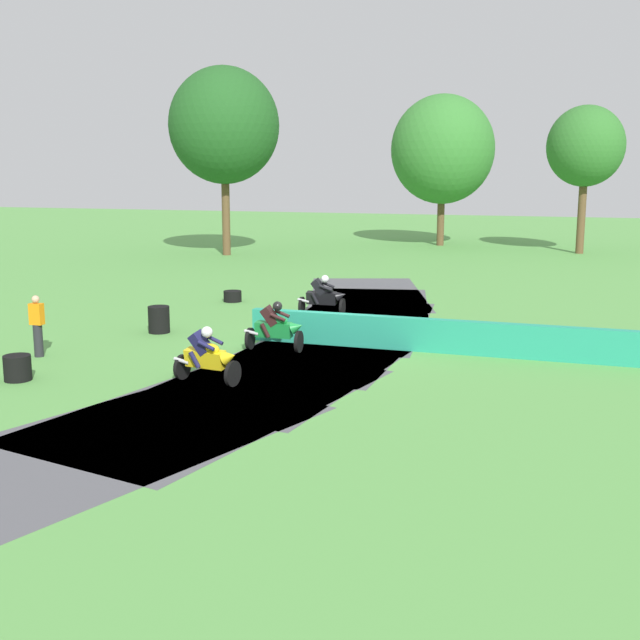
{
  "coord_description": "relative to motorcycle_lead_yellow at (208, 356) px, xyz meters",
  "views": [
    {
      "loc": [
        5.96,
        -21.48,
        4.99
      ],
      "look_at": [
        -0.07,
        -1.08,
        0.9
      ],
      "focal_mm": 45.7,
      "sensor_mm": 36.0,
      "label": 1
    }
  ],
  "objects": [
    {
      "name": "ground_plane",
      "position": [
        1.66,
        4.8,
        -0.66
      ],
      "size": [
        120.0,
        120.0,
        0.0
      ],
      "primitive_type": "plane",
      "color": "#569947"
    },
    {
      "name": "track_asphalt",
      "position": [
        0.99,
        4.82,
        -0.65
      ],
      "size": [
        7.65,
        27.68,
        0.01
      ],
      "color": "#515156",
      "rests_on": "ground"
    },
    {
      "name": "safety_barrier",
      "position": [
        7.11,
        4.62,
        -0.21
      ],
      "size": [
        15.71,
        0.8,
        0.9
      ],
      "primitive_type": "cube",
      "rotation": [
        0.0,
        0.0,
        -1.6
      ],
      "color": "#239375",
      "rests_on": "ground"
    },
    {
      "name": "motorcycle_lead_yellow",
      "position": [
        0.0,
        0.0,
        0.0
      ],
      "size": [
        1.71,
        0.94,
        1.43
      ],
      "color": "black",
      "rests_on": "ground"
    },
    {
      "name": "motorcycle_chase_green",
      "position": [
        0.4,
        3.55,
        0.01
      ],
      "size": [
        1.68,
        0.66,
        1.42
      ],
      "color": "black",
      "rests_on": "ground"
    },
    {
      "name": "motorcycle_trailing_black",
      "position": [
        0.16,
        8.98,
        0.0
      ],
      "size": [
        1.68,
        0.73,
        1.42
      ],
      "color": "black",
      "rests_on": "ground"
    },
    {
      "name": "tire_stack_near",
      "position": [
        -4.41,
        -0.99,
        -0.36
      ],
      "size": [
        0.63,
        0.63,
        0.6
      ],
      "color": "black",
      "rests_on": "ground"
    },
    {
      "name": "tire_stack_mid_a",
      "position": [
        -3.81,
        4.92,
        -0.26
      ],
      "size": [
        0.64,
        0.64,
        0.8
      ],
      "color": "black",
      "rests_on": "ground"
    },
    {
      "name": "tire_stack_mid_b",
      "position": [
        -3.84,
        10.73,
        -0.46
      ],
      "size": [
        0.66,
        0.66,
        0.4
      ],
      "color": "black",
      "rests_on": "ground"
    },
    {
      "name": "track_marshal",
      "position": [
        -5.39,
        1.22,
        0.16
      ],
      "size": [
        0.34,
        0.24,
        1.63
      ],
      "color": "#232328",
      "rests_on": "ground"
    },
    {
      "name": "tree_far_left",
      "position": [
        0.45,
        33.9,
        5.18
      ],
      "size": [
        6.27,
        6.27,
        9.14
      ],
      "color": "brown",
      "rests_on": "ground"
    },
    {
      "name": "tree_far_right",
      "position": [
        -10.15,
        25.12,
        6.35
      ],
      "size": [
        5.97,
        5.97,
        10.16
      ],
      "color": "brown",
      "rests_on": "ground"
    },
    {
      "name": "tree_mid_rise",
      "position": [
        8.68,
        31.49,
        5.26
      ],
      "size": [
        4.23,
        4.23,
        8.17
      ],
      "color": "brown",
      "rests_on": "ground"
    }
  ]
}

